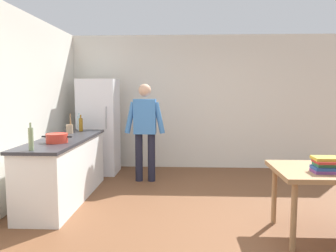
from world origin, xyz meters
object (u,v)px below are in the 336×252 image
Objects in this scene: cooking_pot at (57,138)px; bottle_water_clear at (79,123)px; refrigerator at (99,127)px; person at (145,126)px; utensil_jar at (70,129)px; book_stack at (326,165)px; bottle_vinegar_tall at (31,139)px; bottle_oil_amber at (81,124)px.

cooking_pot is 1.33× the size of bottle_water_clear.
refrigerator reaches higher than person.
utensil_jar is 3.76m from book_stack.
bottle_water_clear is 3.96m from book_stack.
bottle_vinegar_tall is (-1.07, -2.02, 0.06)m from person.
cooking_pot is 3.24m from book_stack.
person is at bearing -30.23° from refrigerator.
utensil_jar is at bearing 150.99° from book_stack.
person is at bearing 132.64° from book_stack.
refrigerator reaches higher than bottle_water_clear.
person is at bearing 2.73° from bottle_water_clear.
bottle_vinegar_tall reaches higher than cooking_pot.
refrigerator is at bearing 80.98° from bottle_oil_amber.
person is 5.31× the size of utensil_jar.
person reaches higher than bottle_vinegar_tall.
utensil_jar is 0.31m from bottle_oil_amber.
cooking_pot is at bearing -84.23° from bottle_water_clear.
person is 1.75m from cooking_pot.
utensil_jar is (-0.16, 0.96, 0.02)m from cooking_pot.
bottle_oil_amber is (-1.07, -0.19, 0.04)m from person.
bottle_vinegar_tall is at bearing -90.16° from bottle_oil_amber.
refrigerator is 1.06× the size of person.
book_stack is (3.28, -1.82, -0.15)m from utensil_jar.
bottle_oil_amber is at bearing 146.46° from book_stack.
utensil_jar is at bearing -101.51° from refrigerator.
bottle_oil_amber is at bearing 89.84° from bottle_vinegar_tall.
person is 3.13m from book_stack.
refrigerator is at bearing 88.63° from cooking_pot.
bottle_water_clear is at bearing -177.27° from person.
cooking_pot is 1.43× the size of bottle_oil_amber.
refrigerator reaches higher than cooking_pot.
utensil_jar reaches higher than book_stack.
bottle_vinegar_tall is (0.09, -1.54, 0.06)m from utensil_jar.
book_stack is (3.12, -0.86, -0.13)m from cooking_pot.
bottle_vinegar_tall is at bearing -86.72° from utensil_jar.
refrigerator is 1.10m from person.
book_stack is (3.19, -2.11, -0.19)m from bottle_oil_amber.
bottle_water_clear is at bearing 95.77° from cooking_pot.
cooking_pot reaches higher than book_stack.
refrigerator is 5.62× the size of utensil_jar.
person is 1.26m from utensil_jar.
book_stack is at bearing -47.36° from person.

